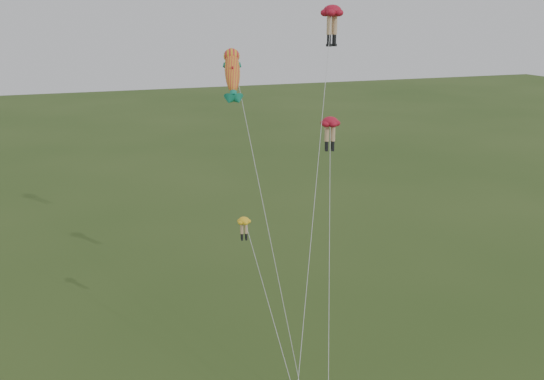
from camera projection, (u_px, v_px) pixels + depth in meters
name	position (u px, v px, depth m)	size (l,w,h in m)	color
legs_kite_red_high	(332.00, 18.00, 39.58)	(9.16, 14.75, 21.48)	#B41228
legs_kite_red_mid	(330.00, 130.00, 36.97)	(4.82, 9.90, 14.86)	#B41228
legs_kite_yellow	(248.00, 236.00, 34.37)	(1.32, 8.80, 9.73)	yellow
fish_kite	(233.00, 73.00, 31.76)	(3.06, 6.91, 19.41)	yellow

